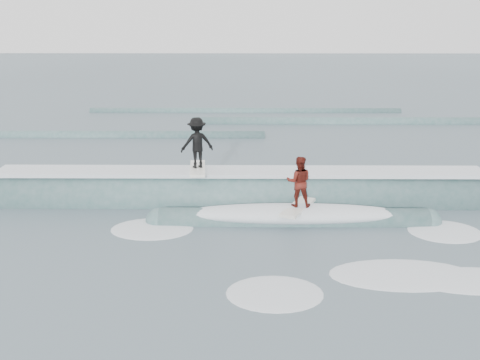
{
  "coord_description": "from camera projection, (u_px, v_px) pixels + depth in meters",
  "views": [
    {
      "loc": [
        0.15,
        -15.6,
        6.72
      ],
      "look_at": [
        0.0,
        2.34,
        1.1
      ],
      "focal_mm": 40.0,
      "sensor_mm": 36.0,
      "label": 1
    }
  ],
  "objects": [
    {
      "name": "ground",
      "position": [
        239.0,
        235.0,
        16.9
      ],
      "size": [
        160.0,
        160.0,
        0.0
      ],
      "primitive_type": "plane",
      "color": "#394A54",
      "rests_on": "ground"
    },
    {
      "name": "whitewater",
      "position": [
        361.0,
        261.0,
        15.12
      ],
      "size": [
        12.06,
        5.9,
        0.1
      ],
      "color": "white",
      "rests_on": "ground"
    },
    {
      "name": "breaking_wave",
      "position": [
        247.0,
        201.0,
        19.78
      ],
      "size": [
        20.59,
        3.89,
        2.22
      ],
      "color": "#39605F",
      "rests_on": "ground"
    },
    {
      "name": "surfer_black",
      "position": [
        197.0,
        144.0,
        19.46
      ],
      "size": [
        1.35,
        2.04,
        1.96
      ],
      "color": "white",
      "rests_on": "ground"
    },
    {
      "name": "far_swells",
      "position": [
        246.0,
        124.0,
        33.74
      ],
      "size": [
        39.52,
        8.65,
        0.8
      ],
      "color": "#39605F",
      "rests_on": "ground"
    },
    {
      "name": "surfer_red",
      "position": [
        299.0,
        184.0,
        17.57
      ],
      "size": [
        1.37,
        2.04,
        1.8
      ],
      "color": "silver",
      "rests_on": "ground"
    }
  ]
}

